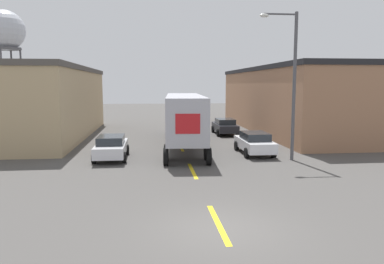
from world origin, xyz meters
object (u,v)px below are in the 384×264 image
(water_tower, at_px, (5,31))
(street_lamp, at_px, (291,77))
(semi_truck, at_px, (184,115))
(parked_car_left_far, at_px, (111,147))
(parked_car_right_far, at_px, (225,126))
(parked_car_right_mid, at_px, (254,142))

(water_tower, height_order, street_lamp, water_tower)
(semi_truck, relative_size, street_lamp, 1.79)
(parked_car_left_far, distance_m, water_tower, 45.14)
(semi_truck, height_order, parked_car_right_far, semi_truck)
(parked_car_right_mid, distance_m, street_lamp, 5.05)
(parked_car_left_far, relative_size, parked_car_right_mid, 1.00)
(parked_car_right_far, bearing_deg, parked_car_right_mid, -90.00)
(semi_truck, xyz_separation_m, parked_car_right_far, (4.38, 6.17, -1.55))
(parked_car_left_far, xyz_separation_m, water_tower, (-19.82, 38.74, 11.99))
(water_tower, bearing_deg, semi_truck, -54.16)
(water_tower, bearing_deg, street_lamp, -52.77)
(parked_car_left_far, bearing_deg, parked_car_right_mid, 3.95)
(street_lamp, bearing_deg, parked_car_right_mid, 124.22)
(parked_car_right_mid, bearing_deg, parked_car_left_far, -176.05)
(parked_car_right_far, bearing_deg, water_tower, 136.04)
(parked_car_left_far, bearing_deg, street_lamp, -8.25)
(parked_car_right_mid, relative_size, parked_car_right_far, 1.00)
(parked_car_left_far, xyz_separation_m, parked_car_right_mid, (9.30, 0.64, 0.00))
(parked_car_right_mid, height_order, water_tower, water_tower)
(water_tower, bearing_deg, parked_car_right_far, -43.96)
(street_lamp, bearing_deg, water_tower, 127.23)
(parked_car_left_far, relative_size, parked_car_right_far, 1.00)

